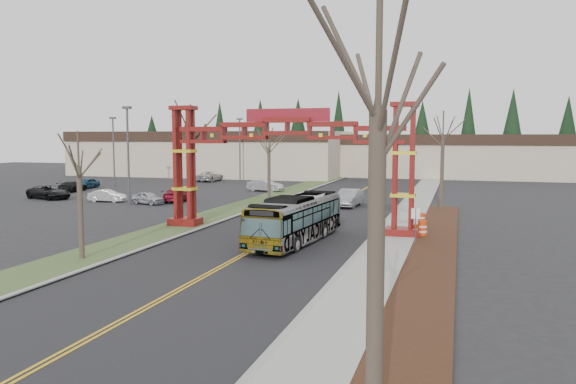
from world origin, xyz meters
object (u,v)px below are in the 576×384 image
at_px(bare_tree_median_near, 79,167).
at_px(light_pole_far, 240,145).
at_px(parked_car_mid_a, 178,195).
at_px(bare_tree_right_near, 378,113).
at_px(parked_car_near_c, 49,192).
at_px(transit_bus, 296,219).
at_px(bare_tree_median_far, 269,148).
at_px(silver_sedan, 349,198).
at_px(street_sign, 416,219).
at_px(light_pole_near, 128,148).
at_px(retail_building_east, 451,155).
at_px(parked_car_mid_b, 87,183).
at_px(parked_car_far_c, 72,186).
at_px(light_pole_mid, 114,147).
at_px(gateway_arch, 287,146).
at_px(parked_car_far_a, 265,185).
at_px(bare_tree_median_mid, 191,136).
at_px(parked_car_near_b, 107,196).
at_px(bare_tree_right_far, 443,136).
at_px(parked_car_near_a, 148,198).
at_px(barrel_mid, 422,229).
at_px(parked_car_far_b, 210,176).
at_px(barrel_south, 414,231).
at_px(barrel_north, 422,220).

xyz_separation_m(bare_tree_median_near, light_pole_far, (-12.19, 53.29, 0.41)).
distance_m(parked_car_mid_a, bare_tree_right_near, 48.76).
bearing_deg(parked_car_near_c, transit_bus, -100.27).
height_order(transit_bus, bare_tree_median_far, bare_tree_median_far).
xyz_separation_m(silver_sedan, street_sign, (7.55, -17.89, 0.83)).
bearing_deg(light_pole_near, silver_sedan, 12.28).
bearing_deg(retail_building_east, light_pole_near, -119.81).
distance_m(parked_car_mid_b, light_pole_far, 23.02).
relative_size(bare_tree_median_far, street_sign, 3.35).
bearing_deg(transit_bus, silver_sedan, 96.46).
xyz_separation_m(transit_bus, light_pole_near, (-21.31, 14.45, 4.05)).
bearing_deg(street_sign, parked_car_far_c, 152.05).
bearing_deg(bare_tree_median_near, light_pole_near, 117.11).
bearing_deg(parked_car_near_c, light_pole_mid, 21.64).
height_order(gateway_arch, parked_car_far_a, gateway_arch).
bearing_deg(parked_car_far_c, bare_tree_median_mid, 135.28).
relative_size(silver_sedan, parked_car_near_b, 1.33).
relative_size(bare_tree_median_near, bare_tree_median_far, 0.90).
bearing_deg(parked_car_far_c, bare_tree_right_far, 165.90).
xyz_separation_m(parked_car_near_a, parked_car_near_b, (-5.02, 0.52, 0.01)).
relative_size(silver_sedan, bare_tree_median_near, 0.73).
bearing_deg(parked_car_near_b, parked_car_far_c, 47.66).
height_order(bare_tree_median_mid, barrel_mid, bare_tree_median_mid).
bearing_deg(parked_car_far_b, bare_tree_right_near, 118.57).
bearing_deg(parked_car_far_c, bare_tree_median_near, 120.07).
bearing_deg(street_sign, parked_car_mid_b, 148.47).
xyz_separation_m(parked_car_mid_a, bare_tree_right_near, (26.16, -40.65, 6.41)).
xyz_separation_m(retail_building_east, parked_car_far_b, (-34.04, -23.09, -2.78)).
bearing_deg(parked_car_far_b, barrel_south, 131.19).
height_order(retail_building_east, barrel_mid, retail_building_east).
height_order(bare_tree_right_near, street_sign, bare_tree_right_near).
relative_size(barrel_south, barrel_north, 0.93).
distance_m(retail_building_east, parked_car_near_a, 58.04).
xyz_separation_m(parked_car_near_b, bare_tree_right_far, (32.86, 3.84, 6.05)).
xyz_separation_m(light_pole_near, barrel_mid, (28.79, -10.08, -4.99)).
distance_m(parked_car_near_b, parked_car_mid_b, 16.80).
xyz_separation_m(transit_bus, light_pole_mid, (-33.60, 30.06, 3.82)).
xyz_separation_m(bare_tree_right_far, barrel_north, (-1.08, -10.37, -6.19)).
relative_size(transit_bus, parked_car_mid_a, 2.24).
relative_size(parked_car_near_a, bare_tree_right_near, 0.38).
distance_m(silver_sedan, barrel_mid, 16.59).
height_order(bare_tree_median_mid, bare_tree_right_near, bare_tree_right_near).
distance_m(parked_car_mid_b, parked_car_far_a, 23.60).
distance_m(bare_tree_median_near, light_pole_near, 25.27).
relative_size(gateway_arch, light_pole_far, 1.94).
xyz_separation_m(parked_car_mid_a, parked_car_far_b, (-7.88, 24.81, 0.04)).
distance_m(bare_tree_right_far, barrel_south, 16.85).
bearing_deg(street_sign, parked_car_near_b, 155.57).
distance_m(parked_car_mid_a, barrel_north, 26.63).
bearing_deg(barrel_north, bare_tree_median_mid, -166.83).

